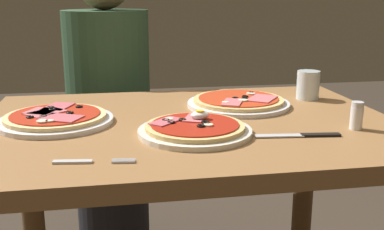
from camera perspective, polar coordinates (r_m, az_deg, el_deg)
name	(u,v)px	position (r m, az deg, el deg)	size (l,w,h in m)	color
dining_table	(190,167)	(1.22, -0.24, -6.42)	(1.05, 0.76, 0.72)	olive
pizza_foreground	(195,129)	(1.07, 0.34, -1.70)	(0.26, 0.26, 0.05)	silver
pizza_across_left	(239,102)	(1.34, 5.73, 1.59)	(0.29, 0.29, 0.03)	white
pizza_across_right	(56,118)	(1.21, -16.39, -0.41)	(0.28, 0.28, 0.03)	white
water_glass_near	(308,87)	(1.46, 14.02, 3.36)	(0.07, 0.07, 0.09)	silver
fork	(87,162)	(0.92, -12.70, -5.60)	(0.16, 0.04, 0.00)	silver
knife	(304,135)	(1.08, 13.56, -2.43)	(0.20, 0.04, 0.01)	silver
salt_shaker	(357,116)	(1.17, 19.54, -0.09)	(0.03, 0.03, 0.07)	white
diner_person	(110,120)	(1.84, -10.07, -0.59)	(0.32, 0.32, 1.18)	black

